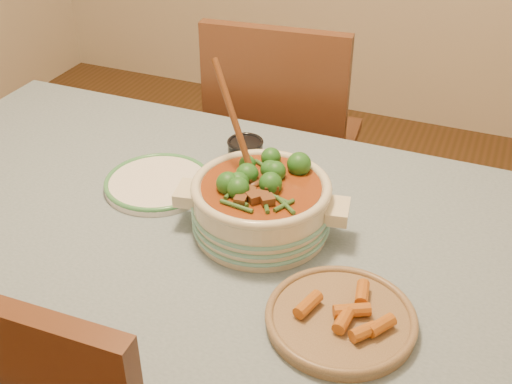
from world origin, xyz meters
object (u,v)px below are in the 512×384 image
(white_plate, at_px, (158,183))
(fried_plate, at_px, (341,317))
(condiment_bowl, at_px, (245,148))
(dining_table, at_px, (181,256))
(chair_far, at_px, (282,139))
(stew_casserole, at_px, (261,202))

(white_plate, bearing_deg, fried_plate, -27.21)
(fried_plate, bearing_deg, condiment_bowl, 129.27)
(dining_table, xyz_separation_m, fried_plate, (0.43, -0.16, 0.11))
(dining_table, relative_size, condiment_bowl, 16.62)
(chair_far, bearing_deg, condiment_bowl, 92.21)
(white_plate, bearing_deg, chair_far, 83.46)
(condiment_bowl, distance_m, chair_far, 0.52)
(fried_plate, bearing_deg, stew_casserole, 139.03)
(stew_casserole, height_order, chair_far, stew_casserole)
(fried_plate, distance_m, chair_far, 1.10)
(stew_casserole, relative_size, white_plate, 1.44)
(stew_casserole, bearing_deg, dining_table, -163.09)
(dining_table, bearing_deg, condiment_bowl, 86.68)
(stew_casserole, height_order, fried_plate, stew_casserole)
(dining_table, xyz_separation_m, white_plate, (-0.12, 0.12, 0.10))
(stew_casserole, bearing_deg, chair_far, 106.75)
(dining_table, distance_m, white_plate, 0.20)
(stew_casserole, xyz_separation_m, fried_plate, (0.25, -0.22, -0.06))
(fried_plate, bearing_deg, white_plate, 152.79)
(stew_casserole, bearing_deg, fried_plate, -40.97)
(stew_casserole, distance_m, chair_far, 0.83)
(dining_table, distance_m, fried_plate, 0.47)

